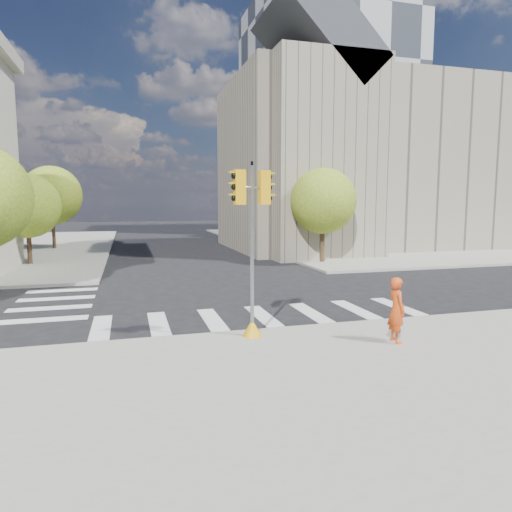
{
  "coord_description": "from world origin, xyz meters",
  "views": [
    {
      "loc": [
        -4.59,
        -17.02,
        3.99
      ],
      "look_at": [
        -0.25,
        -1.68,
        2.1
      ],
      "focal_mm": 32.0,
      "sensor_mm": 36.0,
      "label": 1
    }
  ],
  "objects_px": {
    "traffic_signal": "(252,263)",
    "lamp_far": "(255,196)",
    "photographer": "(397,310)",
    "lamp_near": "(307,194)"
  },
  "relations": [
    {
      "from": "traffic_signal",
      "to": "photographer",
      "type": "xyz_separation_m",
      "value": [
        3.67,
        -1.61,
        -1.21
      ]
    },
    {
      "from": "lamp_near",
      "to": "traffic_signal",
      "type": "height_order",
      "value": "lamp_near"
    },
    {
      "from": "lamp_near",
      "to": "lamp_far",
      "type": "height_order",
      "value": "same"
    },
    {
      "from": "traffic_signal",
      "to": "photographer",
      "type": "bearing_deg",
      "value": -33.26
    },
    {
      "from": "lamp_near",
      "to": "lamp_far",
      "type": "bearing_deg",
      "value": 90.0
    },
    {
      "from": "lamp_far",
      "to": "photographer",
      "type": "xyz_separation_m",
      "value": [
        -5.56,
        -34.3,
        -3.52
      ]
    },
    {
      "from": "lamp_near",
      "to": "traffic_signal",
      "type": "xyz_separation_m",
      "value": [
        -9.22,
        -18.7,
        -2.31
      ]
    },
    {
      "from": "traffic_signal",
      "to": "lamp_far",
      "type": "bearing_deg",
      "value": 64.63
    },
    {
      "from": "photographer",
      "to": "traffic_signal",
      "type": "bearing_deg",
      "value": 71.32
    },
    {
      "from": "lamp_near",
      "to": "traffic_signal",
      "type": "bearing_deg",
      "value": -116.25
    }
  ]
}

